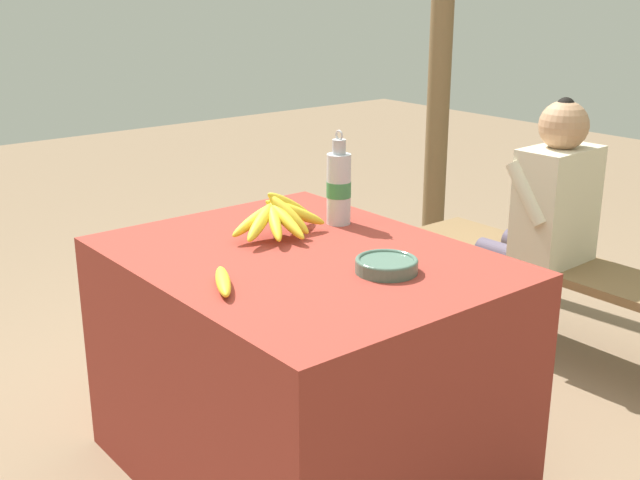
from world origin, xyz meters
TOP-DOWN VIEW (x-y plane):
  - ground_plane at (0.00, 0.00)m, footprint 12.00×12.00m
  - market_counter at (0.00, 0.00)m, footprint 1.16×0.92m
  - banana_bunch_ripe at (-0.19, 0.05)m, footprint 0.21×0.36m
  - serving_bowl at (0.26, 0.09)m, footprint 0.17×0.17m
  - water_bottle at (-0.18, 0.29)m, footprint 0.08×0.08m
  - loose_banana_front at (0.08, -0.33)m, footprint 0.20×0.13m
  - wooden_bench at (0.19, 1.33)m, footprint 1.80×0.32m
  - seated_vendor at (-0.08, 1.30)m, footprint 0.41×0.39m
  - support_post_near at (-1.11, 1.76)m, footprint 0.12×0.12m

SIDE VIEW (x-z plane):
  - ground_plane at x=0.00m, z-range 0.00..0.00m
  - wooden_bench at x=0.19m, z-range 0.14..0.56m
  - market_counter at x=0.00m, z-range 0.00..0.73m
  - seated_vendor at x=-0.08m, z-range 0.08..1.16m
  - loose_banana_front at x=0.08m, z-range 0.73..0.77m
  - serving_bowl at x=0.26m, z-range 0.73..0.77m
  - banana_bunch_ripe at x=-0.19m, z-range 0.73..0.88m
  - water_bottle at x=-0.18m, z-range 0.70..1.01m
  - support_post_near at x=-1.11m, z-range 0.00..2.52m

